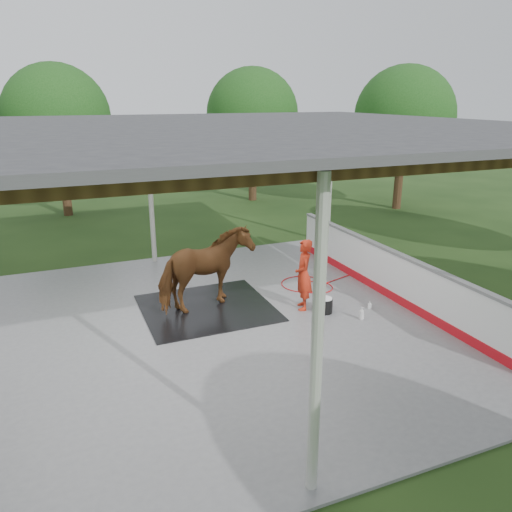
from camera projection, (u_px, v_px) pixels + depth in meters
name	position (u px, v px, depth m)	size (l,w,h in m)	color
ground	(202.00, 330.00, 10.24)	(100.00, 100.00, 0.00)	#1E3814
concrete_slab	(201.00, 329.00, 10.24)	(12.00, 10.00, 0.05)	slate
pavilion_structure	(194.00, 132.00, 9.02)	(12.60, 10.60, 4.05)	beige
dasher_board	(389.00, 274.00, 11.73)	(0.16, 8.00, 1.15)	red
tree_belt	(197.00, 138.00, 9.98)	(28.00, 28.00, 5.80)	#382314
rubber_mat	(207.00, 308.00, 11.18)	(2.82, 2.64, 0.02)	black
horse	(206.00, 270.00, 10.91)	(0.96, 2.12, 1.79)	brown
handler	(304.00, 275.00, 10.95)	(0.58, 0.38, 1.59)	red
wash_bucket	(324.00, 305.00, 10.93)	(0.36, 0.36, 0.34)	black
soap_bottle_a	(362.00, 313.00, 10.58)	(0.11, 0.11, 0.29)	silver
soap_bottle_b	(370.00, 305.00, 11.16)	(0.08, 0.08, 0.17)	#338CD8
hose_coil	(309.00, 285.00, 12.53)	(2.31, 1.31, 0.02)	red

